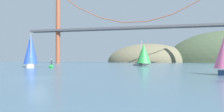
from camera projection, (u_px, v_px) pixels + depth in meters
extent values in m
plane|color=#426075|center=(39.00, 78.00, 25.77)|extent=(360.00, 360.00, 0.00)
ellipsoid|color=#6B664C|center=(148.00, 62.00, 155.88)|extent=(61.60, 44.00, 27.56)
cylinder|color=brown|center=(58.00, 28.00, 129.65)|extent=(2.80, 2.80, 43.62)
cube|color=#47474C|center=(135.00, 28.00, 118.44)|extent=(132.03, 6.00, 1.20)
cylinder|color=brown|center=(68.00, 0.00, 128.29)|extent=(14.01, 0.50, 10.46)
cylinder|color=brown|center=(89.00, 13.00, 124.98)|extent=(13.94, 0.50, 7.15)
cylinder|color=brown|center=(112.00, 20.00, 121.71)|extent=(13.84, 0.50, 3.84)
cylinder|color=brown|center=(135.00, 22.00, 118.49)|extent=(13.72, 0.50, 0.50)
cylinder|color=brown|center=(160.00, 18.00, 115.32)|extent=(13.84, 0.50, 3.84)
cylinder|color=brown|center=(186.00, 7.00, 112.20)|extent=(13.94, 0.50, 7.15)
cube|color=#B7B2A8|center=(31.00, 66.00, 58.83)|extent=(5.38, 6.77, 0.63)
cube|color=beige|center=(31.00, 65.00, 57.67)|extent=(2.40, 2.62, 0.36)
cylinder|color=#B2B2B7|center=(31.00, 49.00, 59.55)|extent=(0.14, 0.14, 9.19)
cone|color=blue|center=(31.00, 49.00, 60.97)|extent=(5.57, 5.57, 8.70)
cube|color=#B7B2A8|center=(141.00, 65.00, 72.37)|extent=(5.70, 7.12, 0.69)
cube|color=beige|center=(139.00, 63.00, 73.58)|extent=(2.60, 2.79, 0.36)
cylinder|color=#B2B2B7|center=(141.00, 52.00, 71.76)|extent=(0.14, 0.14, 8.00)
cone|color=green|center=(144.00, 54.00, 70.28)|extent=(6.74, 6.74, 6.43)
sphere|color=green|center=(51.00, 67.00, 54.81)|extent=(1.10, 1.10, 1.10)
cylinder|color=black|center=(51.00, 63.00, 54.82)|extent=(0.20, 0.20, 1.60)
sphere|color=#F2EA99|center=(51.00, 59.00, 54.83)|extent=(0.24, 0.24, 0.24)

